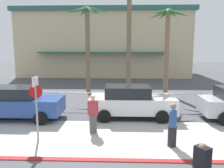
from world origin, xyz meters
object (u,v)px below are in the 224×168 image
Objects in this scene: stop_sign_bike_lane at (36,99)px; palm_tree_1 at (87,30)px; palm_tree_3 at (167,30)px; car_white_2 at (131,101)px; pedestrian_1 at (172,127)px; car_blue_1 at (18,103)px; palm_tree_2 at (129,10)px; pedestrian_0 at (93,116)px.

palm_tree_1 is (0.63, 10.08, 3.32)m from stop_sign_bike_lane.
palm_tree_3 is 7.92m from car_white_2.
palm_tree_1 reaches higher than pedestrian_1.
car_white_2 is (3.21, -6.91, -4.13)m from palm_tree_1.
car_blue_1 is 5.82m from car_white_2.
stop_sign_bike_lane is at bearing -111.65° from palm_tree_2.
palm_tree_1 reaches higher than palm_tree_3.
palm_tree_3 is at bearing 61.35° from pedestrian_0.
palm_tree_2 reaches higher than pedestrian_1.
palm_tree_3 is 1.47× the size of car_blue_1.
palm_tree_2 is at bearing -6.03° from palm_tree_1.
pedestrian_0 is (2.11, 0.89, -0.90)m from stop_sign_bike_lane.
palm_tree_3 is 11.67m from car_blue_1.
car_blue_1 is at bearing 156.06° from pedestrian_0.
pedestrian_1 is at bearing -68.91° from car_white_2.
car_white_2 is (3.84, 3.17, -0.81)m from stop_sign_bike_lane.
pedestrian_1 is (7.18, -3.08, -0.11)m from car_blue_1.
palm_tree_2 is 5.30× the size of pedestrian_0.
car_blue_1 is at bearing -109.37° from palm_tree_1.
pedestrian_1 is at bearing -66.37° from palm_tree_1.
palm_tree_2 is 10.64m from pedestrian_0.
pedestrian_0 is (-4.63, -8.47, -4.10)m from palm_tree_3.
stop_sign_bike_lane is 5.04m from car_white_2.
stop_sign_bike_lane is 11.50m from palm_tree_2.
pedestrian_0 is at bearing -23.94° from car_blue_1.
stop_sign_bike_lane is 2.46m from pedestrian_0.
car_blue_1 is (-1.97, 2.69, -0.81)m from stop_sign_bike_lane.
palm_tree_1 is 10.23m from pedestrian_0.
pedestrian_1 is (5.21, -0.39, -0.91)m from stop_sign_bike_lane.
pedestrian_0 is at bearing -101.23° from palm_tree_2.
car_blue_1 is 7.81m from pedestrian_1.
stop_sign_bike_lane reaches higher than pedestrian_0.
car_white_2 is (5.81, 0.48, 0.00)m from car_blue_1.
palm_tree_2 reaches higher than car_white_2.
car_blue_1 reaches higher than pedestrian_1.
pedestrian_1 is (3.10, -1.27, -0.01)m from pedestrian_0.
palm_tree_2 is at bearing 89.77° from car_white_2.
car_white_2 is (-2.89, -6.18, -4.01)m from palm_tree_3.
pedestrian_0 is at bearing 157.71° from pedestrian_1.
car_blue_1 is 2.65× the size of pedestrian_1.
stop_sign_bike_lane is at bearing 175.76° from pedestrian_1.
palm_tree_2 is at bearing 68.35° from stop_sign_bike_lane.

